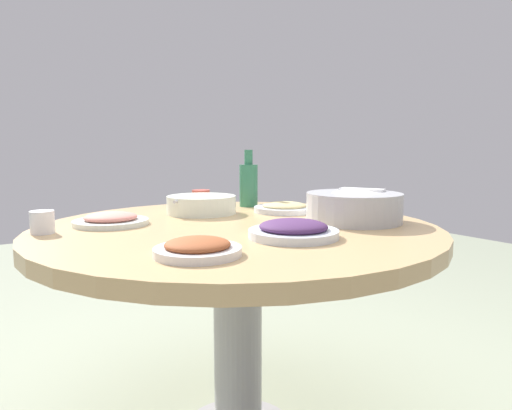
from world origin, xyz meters
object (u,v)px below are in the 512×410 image
object	(u,v)px
round_dining_table	(237,261)
dish_noodles	(284,208)
dish_eggplant	(293,230)
green_bottle	(249,184)
dish_shrimp	(111,220)
tea_cup_near	(201,198)
soup_bowl	(202,205)
tea_cup_far	(42,222)
rice_bowl	(354,207)
dish_stirfry	(198,248)

from	to	relation	value
round_dining_table	dish_noodles	world-z (taller)	dish_noodles
dish_eggplant	green_bottle	xyz separation A→B (m)	(-0.64, 0.26, 0.07)
dish_shrimp	tea_cup_near	xyz separation A→B (m)	(-0.30, 0.47, 0.02)
round_dining_table	dish_shrimp	bearing A→B (deg)	-123.89
soup_bowl	tea_cup_far	size ratio (longest dim) A/B	4.05
rice_bowl	green_bottle	xyz separation A→B (m)	(-0.54, -0.07, 0.05)
round_dining_table	green_bottle	bearing A→B (deg)	142.94
soup_bowl	dish_eggplant	size ratio (longest dim) A/B	1.08
dish_shrimp	green_bottle	size ratio (longest dim) A/B	0.99
soup_bowl	tea_cup_near	distance (m)	0.26
round_dining_table	dish_shrimp	world-z (taller)	dish_shrimp
dish_stirfry	dish_shrimp	distance (m)	0.53
rice_bowl	tea_cup_near	world-z (taller)	rice_bowl
round_dining_table	tea_cup_near	xyz separation A→B (m)	(-0.52, 0.13, 0.15)
soup_bowl	green_bottle	xyz separation A→B (m)	(-0.08, 0.26, 0.06)
dish_eggplant	dish_stirfry	size ratio (longest dim) A/B	1.23
dish_noodles	tea_cup_far	world-z (taller)	tea_cup_far
tea_cup_far	round_dining_table	bearing A→B (deg)	71.50
dish_stirfry	green_bottle	bearing A→B (deg)	139.92
dish_noodles	tea_cup_near	distance (m)	0.41
soup_bowl	tea_cup_near	size ratio (longest dim) A/B	3.48
soup_bowl	dish_shrimp	xyz separation A→B (m)	(0.07, -0.36, -0.02)
round_dining_table	dish_stirfry	world-z (taller)	dish_stirfry
dish_noodles	tea_cup_near	xyz separation A→B (m)	(-0.37, -0.17, 0.02)
rice_bowl	tea_cup_far	xyz separation A→B (m)	(-0.34, -0.90, -0.02)
dish_noodles	tea_cup_far	xyz separation A→B (m)	(-0.03, -0.85, 0.02)
rice_bowl	dish_noodles	distance (m)	0.32
green_bottle	tea_cup_far	bearing A→B (deg)	-76.75
dish_shrimp	tea_cup_far	size ratio (longest dim) A/B	3.56
rice_bowl	dish_stirfry	size ratio (longest dim) A/B	1.56
dish_eggplant	dish_noodles	xyz separation A→B (m)	(-0.42, 0.29, -0.00)
dish_eggplant	round_dining_table	bearing A→B (deg)	-175.40
round_dining_table	green_bottle	xyz separation A→B (m)	(-0.38, 0.28, 0.22)
green_bottle	tea_cup_near	world-z (taller)	green_bottle
round_dining_table	soup_bowl	xyz separation A→B (m)	(-0.29, 0.02, 0.15)
dish_eggplant	dish_noodles	size ratio (longest dim) A/B	1.06
round_dining_table	dish_stirfry	xyz separation A→B (m)	(0.31, -0.29, 0.14)
dish_eggplant	dish_shrimp	world-z (taller)	dish_eggplant
dish_noodles	rice_bowl	bearing A→B (deg)	8.73
dish_shrimp	green_bottle	world-z (taller)	green_bottle
dish_eggplant	tea_cup_far	world-z (taller)	tea_cup_far
round_dining_table	soup_bowl	size ratio (longest dim) A/B	4.74
dish_eggplant	dish_stirfry	bearing A→B (deg)	-81.97
tea_cup_near	round_dining_table	bearing A→B (deg)	-14.33
soup_bowl	dish_noodles	size ratio (longest dim) A/B	1.15
dish_shrimp	dish_noodles	world-z (taller)	dish_shrimp
round_dining_table	dish_noodles	size ratio (longest dim) A/B	5.42
rice_bowl	tea_cup_far	bearing A→B (deg)	-110.90
round_dining_table	dish_shrimp	distance (m)	0.43
rice_bowl	soup_bowl	distance (m)	0.56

